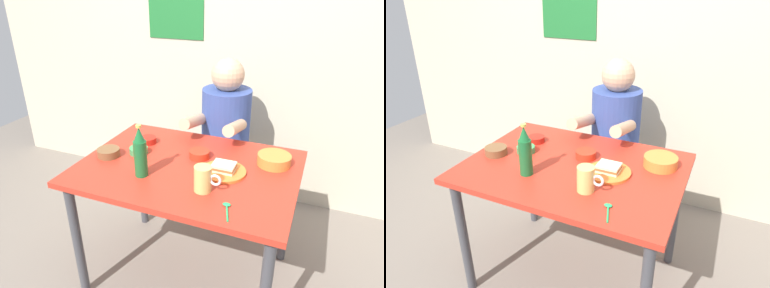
% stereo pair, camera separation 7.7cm
% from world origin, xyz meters
% --- Properties ---
extents(ground_plane, '(6.00, 6.00, 0.00)m').
position_xyz_m(ground_plane, '(0.00, 0.00, 0.00)').
color(ground_plane, slate).
extents(wall_back, '(4.40, 0.09, 2.60)m').
position_xyz_m(wall_back, '(-0.00, 1.05, 1.30)').
color(wall_back, '#BCB299').
rests_on(wall_back, ground).
extents(dining_table, '(1.10, 0.80, 0.74)m').
position_xyz_m(dining_table, '(0.00, 0.00, 0.65)').
color(dining_table, '#B72D1E').
rests_on(dining_table, ground).
extents(stool, '(0.34, 0.34, 0.45)m').
position_xyz_m(stool, '(0.01, 0.63, 0.35)').
color(stool, '#4C4C51').
rests_on(stool, ground).
extents(person_seated, '(0.33, 0.56, 0.72)m').
position_xyz_m(person_seated, '(0.01, 0.62, 0.77)').
color(person_seated, '#33478C').
rests_on(person_seated, stool).
extents(plate_orange, '(0.22, 0.22, 0.01)m').
position_xyz_m(plate_orange, '(0.19, 0.00, 0.75)').
color(plate_orange, orange).
rests_on(plate_orange, dining_table).
extents(sandwich, '(0.11, 0.09, 0.04)m').
position_xyz_m(sandwich, '(0.19, 0.00, 0.77)').
color(sandwich, beige).
rests_on(sandwich, plate_orange).
extents(beer_mug, '(0.13, 0.08, 0.12)m').
position_xyz_m(beer_mug, '(0.15, -0.19, 0.80)').
color(beer_mug, '#D1BC66').
rests_on(beer_mug, dining_table).
extents(beer_bottle, '(0.06, 0.06, 0.26)m').
position_xyz_m(beer_bottle, '(-0.17, -0.17, 0.86)').
color(beer_bottle, '#19602D').
rests_on(beer_bottle, dining_table).
extents(sambal_bowl_red, '(0.10, 0.10, 0.03)m').
position_xyz_m(sambal_bowl_red, '(-0.32, 0.17, 0.76)').
color(sambal_bowl_red, '#B21E14').
rests_on(sambal_bowl_red, dining_table).
extents(dip_bowl_green, '(0.10, 0.10, 0.03)m').
position_xyz_m(dip_bowl_green, '(-0.30, 0.03, 0.76)').
color(dip_bowl_green, '#388C4C').
rests_on(dip_bowl_green, dining_table).
extents(sauce_bowl_chili, '(0.11, 0.11, 0.04)m').
position_xyz_m(sauce_bowl_chili, '(0.02, 0.10, 0.76)').
color(sauce_bowl_chili, red).
rests_on(sauce_bowl_chili, dining_table).
extents(soup_bowl_orange, '(0.17, 0.17, 0.05)m').
position_xyz_m(soup_bowl_orange, '(0.40, 0.18, 0.77)').
color(soup_bowl_orange, orange).
rests_on(soup_bowl_orange, dining_table).
extents(condiment_bowl_brown, '(0.12, 0.12, 0.04)m').
position_xyz_m(condiment_bowl_brown, '(-0.44, -0.06, 0.76)').
color(condiment_bowl_brown, brown).
rests_on(condiment_bowl_brown, dining_table).
extents(spoon, '(0.06, 0.12, 0.01)m').
position_xyz_m(spoon, '(0.29, -0.28, 0.75)').
color(spoon, '#26A559').
rests_on(spoon, dining_table).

